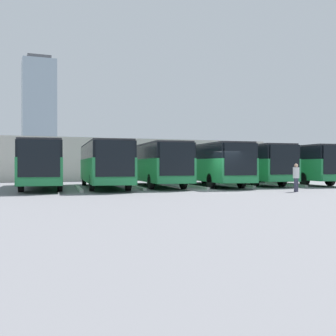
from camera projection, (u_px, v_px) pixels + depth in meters
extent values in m
plane|color=slate|center=(219.00, 190.00, 26.70)|extent=(600.00, 600.00, 0.00)
cube|color=#238447|center=(291.00, 169.00, 35.95)|extent=(3.98, 12.45, 1.60)
cube|color=black|center=(291.00, 154.00, 35.94)|extent=(3.92, 12.27, 0.98)
cube|color=#333338|center=(291.00, 148.00, 35.93)|extent=(3.82, 11.95, 0.12)
cylinder|color=black|center=(330.00, 179.00, 32.57)|extent=(0.42, 1.07, 1.04)
cylinder|color=black|center=(304.00, 179.00, 32.00)|extent=(0.42, 1.07, 1.04)
cylinder|color=black|center=(280.00, 176.00, 39.91)|extent=(0.42, 1.07, 1.04)
cylinder|color=black|center=(258.00, 177.00, 39.33)|extent=(0.42, 1.07, 1.04)
cube|color=#B2B2AD|center=(285.00, 184.00, 33.50)|extent=(0.97, 6.13, 0.15)
cube|color=#238447|center=(246.00, 169.00, 34.97)|extent=(3.98, 12.45, 1.60)
cube|color=black|center=(246.00, 154.00, 34.96)|extent=(3.92, 12.27, 0.98)
cube|color=black|center=(285.00, 160.00, 29.03)|extent=(2.23, 0.31, 2.08)
cube|color=#238447|center=(285.00, 179.00, 29.04)|extent=(2.41, 0.35, 0.40)
cube|color=#333338|center=(246.00, 147.00, 34.95)|extent=(3.82, 11.95, 0.12)
cylinder|color=black|center=(282.00, 180.00, 31.59)|extent=(0.42, 1.07, 1.04)
cylinder|color=black|center=(255.00, 180.00, 31.02)|extent=(0.42, 1.07, 1.04)
cylinder|color=black|center=(239.00, 177.00, 38.93)|extent=(0.42, 1.07, 1.04)
cylinder|color=black|center=(217.00, 177.00, 38.35)|extent=(0.42, 1.07, 1.04)
cube|color=#B2B2AD|center=(236.00, 185.00, 32.52)|extent=(0.97, 6.13, 0.15)
cube|color=#238447|center=(207.00, 170.00, 32.63)|extent=(3.98, 12.45, 1.60)
cube|color=black|center=(207.00, 153.00, 32.62)|extent=(3.92, 12.27, 0.98)
cube|color=black|center=(241.00, 159.00, 26.70)|extent=(2.23, 0.31, 2.08)
cube|color=#238447|center=(241.00, 180.00, 26.70)|extent=(2.41, 0.35, 0.40)
cube|color=#333338|center=(207.00, 146.00, 32.62)|extent=(3.82, 11.95, 0.12)
cylinder|color=black|center=(241.00, 181.00, 29.26)|extent=(0.42, 1.07, 1.04)
cylinder|color=black|center=(211.00, 181.00, 28.68)|extent=(0.42, 1.07, 1.04)
cylinder|color=black|center=(204.00, 178.00, 36.59)|extent=(0.42, 1.07, 1.04)
cylinder|color=black|center=(180.00, 178.00, 36.02)|extent=(0.42, 1.07, 1.04)
cube|color=#B2B2AD|center=(194.00, 186.00, 30.18)|extent=(0.97, 6.13, 0.15)
cube|color=#238447|center=(155.00, 170.00, 31.83)|extent=(3.98, 12.45, 1.60)
cube|color=black|center=(155.00, 153.00, 31.82)|extent=(3.92, 12.27, 0.98)
cube|color=black|center=(177.00, 159.00, 25.90)|extent=(2.23, 0.31, 2.08)
cube|color=#238447|center=(177.00, 180.00, 25.90)|extent=(2.41, 0.35, 0.40)
cube|color=#333338|center=(155.00, 146.00, 31.82)|extent=(3.82, 11.95, 0.12)
cylinder|color=black|center=(183.00, 181.00, 28.46)|extent=(0.42, 1.07, 1.04)
cylinder|color=black|center=(151.00, 181.00, 27.88)|extent=(0.42, 1.07, 1.04)
cylinder|color=black|center=(157.00, 178.00, 35.79)|extent=(0.42, 1.07, 1.04)
cylinder|color=black|center=(131.00, 178.00, 35.22)|extent=(0.42, 1.07, 1.04)
cube|color=#B2B2AD|center=(136.00, 187.00, 29.38)|extent=(0.97, 6.13, 0.15)
cube|color=#238447|center=(104.00, 170.00, 29.72)|extent=(3.98, 12.45, 1.60)
cube|color=black|center=(104.00, 152.00, 29.71)|extent=(3.92, 12.27, 0.98)
cube|color=black|center=(115.00, 158.00, 23.78)|extent=(2.23, 0.31, 2.08)
cube|color=#238447|center=(115.00, 182.00, 23.79)|extent=(2.41, 0.35, 0.40)
cube|color=#333338|center=(104.00, 144.00, 29.70)|extent=(3.82, 11.95, 0.12)
cylinder|color=black|center=(128.00, 182.00, 26.34)|extent=(0.42, 1.07, 1.04)
cylinder|color=black|center=(92.00, 183.00, 25.77)|extent=(0.42, 1.07, 1.04)
cylinder|color=black|center=(113.00, 179.00, 33.68)|extent=(0.42, 1.07, 1.04)
cylinder|color=black|center=(84.00, 179.00, 33.10)|extent=(0.42, 1.07, 1.04)
cube|color=#B2B2AD|center=(79.00, 189.00, 27.27)|extent=(0.97, 6.13, 0.15)
cube|color=#238447|center=(43.00, 170.00, 28.94)|extent=(3.98, 12.45, 1.60)
cube|color=black|center=(43.00, 152.00, 28.93)|extent=(3.92, 12.27, 0.98)
cube|color=black|center=(39.00, 158.00, 23.01)|extent=(2.23, 0.31, 2.08)
cube|color=#238447|center=(39.00, 182.00, 23.01)|extent=(2.41, 0.35, 0.40)
cube|color=#333338|center=(43.00, 144.00, 28.93)|extent=(3.82, 11.95, 0.12)
cylinder|color=black|center=(60.00, 183.00, 25.57)|extent=(0.42, 1.07, 1.04)
cylinder|color=black|center=(21.00, 183.00, 24.99)|extent=(0.42, 1.07, 1.04)
cylinder|color=black|center=(59.00, 179.00, 32.90)|extent=(0.42, 1.07, 1.04)
cylinder|color=black|center=(29.00, 179.00, 32.33)|extent=(0.42, 1.07, 1.04)
cylinder|color=#38384C|center=(297.00, 185.00, 25.29)|extent=(0.26, 0.26, 0.82)
cylinder|color=#38384C|center=(296.00, 185.00, 25.12)|extent=(0.26, 0.26, 0.82)
cylinder|color=silver|center=(296.00, 173.00, 25.20)|extent=(0.52, 0.52, 0.65)
sphere|color=tan|center=(296.00, 165.00, 25.20)|extent=(0.22, 0.22, 0.22)
cube|color=beige|center=(121.00, 160.00, 48.54)|extent=(31.68, 10.75, 4.37)
cube|color=silver|center=(107.00, 146.00, 54.91)|extent=(31.68, 3.00, 0.24)
cylinder|color=slate|center=(181.00, 162.00, 60.05)|extent=(0.20, 0.20, 4.12)
cylinder|color=slate|center=(16.00, 161.00, 51.85)|extent=(0.20, 0.20, 4.12)
cube|color=#93A8B7|center=(39.00, 114.00, 252.48)|extent=(19.25, 19.25, 64.07)
cube|color=#4C4C51|center=(39.00, 59.00, 252.23)|extent=(13.48, 13.48, 2.40)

